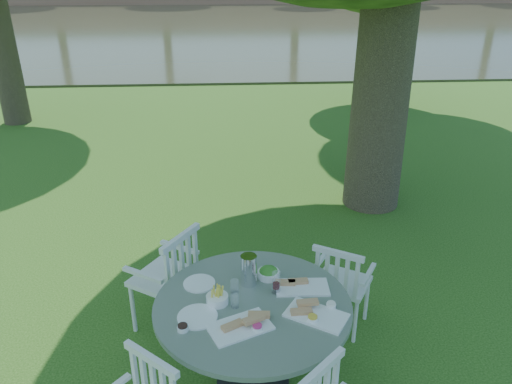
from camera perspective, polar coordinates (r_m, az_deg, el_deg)
ground at (r=5.35m, az=0.14°, el=-9.21°), size 140.00×140.00×0.00m
table at (r=3.73m, az=-0.38°, el=-14.37°), size 1.42×1.42×0.78m
chair_ne at (r=4.38m, az=9.51°, el=-10.08°), size 0.58×0.58×0.86m
chair_nw at (r=4.37m, az=-9.57°, el=-9.17°), size 0.65×0.66×0.97m
tableware at (r=3.66m, az=-0.16°, el=-11.40°), size 1.19×0.85×0.24m
river at (r=27.59m, az=-3.26°, el=18.42°), size 100.00×28.00×0.12m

